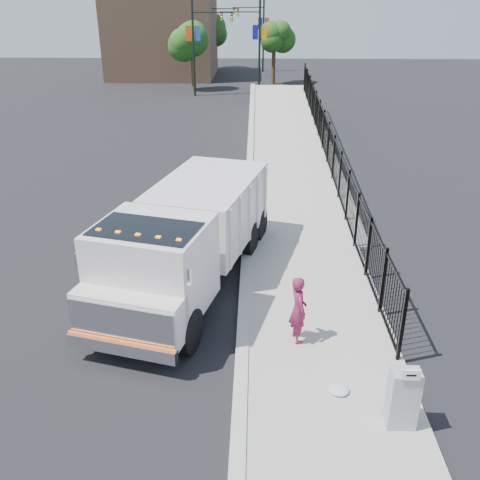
{
  "coord_description": "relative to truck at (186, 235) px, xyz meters",
  "views": [
    {
      "loc": [
        0.26,
        -12.0,
        7.72
      ],
      "look_at": [
        -0.16,
        2.0,
        1.21
      ],
      "focal_mm": 40.0,
      "sensor_mm": 36.0,
      "label": 1
    }
  ],
  "objects": [
    {
      "name": "arrow_sign",
      "position": [
        4.75,
        -5.66,
        -0.12
      ],
      "size": [
        0.35,
        0.04,
        0.22
      ],
      "primitive_type": "cube",
      "color": "white",
      "rests_on": "utility_cabinet"
    },
    {
      "name": "light_pole_3",
      "position": [
        2.26,
        45.93,
        2.77
      ],
      "size": [
        3.77,
        0.22,
        8.0
      ],
      "color": "black",
      "rests_on": "ground"
    },
    {
      "name": "light_pole_2",
      "position": [
        -2.66,
        41.27,
        2.77
      ],
      "size": [
        3.77,
        0.22,
        8.0
      ],
      "color": "black",
      "rests_on": "ground"
    },
    {
      "name": "light_pole_1",
      "position": [
        1.81,
        32.37,
        2.77
      ],
      "size": [
        3.78,
        0.22,
        8.0
      ],
      "color": "black",
      "rests_on": "ground"
    },
    {
      "name": "sidewalk",
      "position": [
        3.57,
        -3.41,
        -1.54
      ],
      "size": [
        3.55,
        12.0,
        0.12
      ],
      "primitive_type": "cube",
      "color": "#9E998E",
      "rests_on": "ground"
    },
    {
      "name": "curb",
      "position": [
        1.65,
        -3.41,
        -1.52
      ],
      "size": [
        0.3,
        12.0,
        0.16
      ],
      "primitive_type": "cube",
      "color": "#ADAAA3",
      "rests_on": "ground"
    },
    {
      "name": "utility_cabinet",
      "position": [
        4.75,
        -5.44,
        -0.85
      ],
      "size": [
        0.55,
        0.4,
        1.25
      ],
      "primitive_type": "cube",
      "color": "gray",
      "rests_on": "sidewalk"
    },
    {
      "name": "debris",
      "position": [
        3.71,
        -4.55,
        -1.42
      ],
      "size": [
        0.42,
        0.42,
        0.11
      ],
      "primitive_type": "ellipsoid",
      "color": "silver",
      "rests_on": "sidewalk"
    },
    {
      "name": "iron_fence",
      "position": [
        5.2,
        10.59,
        -0.7
      ],
      "size": [
        0.1,
        28.0,
        1.8
      ],
      "primitive_type": "cube",
      "color": "black",
      "rests_on": "ground"
    },
    {
      "name": "tree_0",
      "position": [
        -3.45,
        33.46,
        2.36
      ],
      "size": [
        2.9,
        2.9,
        5.45
      ],
      "color": "#382314",
      "rests_on": "ground"
    },
    {
      "name": "worker",
      "position": [
        2.95,
        -2.72,
        -0.63
      ],
      "size": [
        0.55,
        0.7,
        1.69
      ],
      "primitive_type": "imported",
      "rotation": [
        0.0,
        0.0,
        1.83
      ],
      "color": "maroon",
      "rests_on": "sidewalk"
    },
    {
      "name": "light_pole_0",
      "position": [
        -2.81,
        31.16,
        2.77
      ],
      "size": [
        3.77,
        0.22,
        8.0
      ],
      "color": "black",
      "rests_on": "ground"
    },
    {
      "name": "tree_2",
      "position": [
        -2.94,
        48.02,
        2.37
      ],
      "size": [
        3.05,
        3.05,
        5.52
      ],
      "color": "#382314",
      "rests_on": "ground"
    },
    {
      "name": "building",
      "position": [
        -7.35,
        42.59,
        2.4
      ],
      "size": [
        10.0,
        10.0,
        8.0
      ],
      "primitive_type": "cube",
      "color": "#8C664C",
      "rests_on": "ground"
    },
    {
      "name": "ground",
      "position": [
        1.65,
        -1.41,
        -1.6
      ],
      "size": [
        120.0,
        120.0,
        0.0
      ],
      "primitive_type": "plane",
      "color": "black",
      "rests_on": "ground"
    },
    {
      "name": "truck",
      "position": [
        0.0,
        0.0,
        0.0
      ],
      "size": [
        4.64,
        8.68,
        2.84
      ],
      "rotation": [
        0.0,
        0.0,
        -0.25
      ],
      "color": "black",
      "rests_on": "ground"
    },
    {
      "name": "tree_1",
      "position": [
        3.45,
        37.79,
        2.31
      ],
      "size": [
        2.17,
        2.17,
        5.09
      ],
      "color": "#382314",
      "rests_on": "ground"
    },
    {
      "name": "ramp",
      "position": [
        3.77,
        14.59,
        -1.6
      ],
      "size": [
        3.95,
        24.06,
        3.19
      ],
      "primitive_type": "cube",
      "rotation": [
        0.06,
        0.0,
        0.0
      ],
      "color": "#9E998E",
      "rests_on": "ground"
    }
  ]
}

